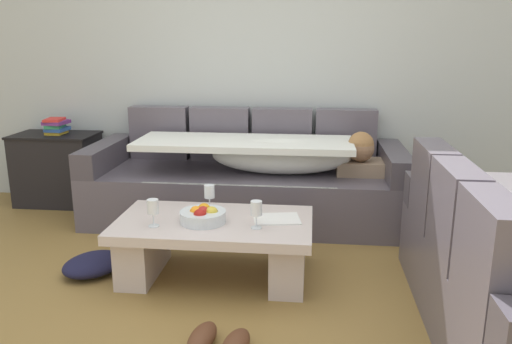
{
  "coord_description": "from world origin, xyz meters",
  "views": [
    {
      "loc": [
        0.55,
        -2.41,
        1.45
      ],
      "look_at": [
        0.16,
        1.06,
        0.55
      ],
      "focal_mm": 36.01,
      "sensor_mm": 36.0,
      "label": 1
    }
  ],
  "objects": [
    {
      "name": "wine_glass_far_back",
      "position": [
        -0.1,
        0.71,
        0.5
      ],
      "size": [
        0.07,
        0.07,
        0.17
      ],
      "color": "silver",
      "rests_on": "coffee_table"
    },
    {
      "name": "couch_along_wall",
      "position": [
        0.06,
        1.63,
        0.33
      ],
      "size": [
        2.54,
        0.92,
        0.88
      ],
      "color": "#58515C",
      "rests_on": "ground_plane"
    },
    {
      "name": "book_stack_on_cabinet",
      "position": [
        -1.7,
        1.85,
        0.71
      ],
      "size": [
        0.19,
        0.23,
        0.14
      ],
      "color": "gold",
      "rests_on": "side_cabinet"
    },
    {
      "name": "coffee_table",
      "position": [
        -0.04,
        0.52,
        0.24
      ],
      "size": [
        1.2,
        0.68,
        0.38
      ],
      "color": "beige",
      "rests_on": "ground_plane"
    },
    {
      "name": "side_cabinet",
      "position": [
        -1.73,
        1.85,
        0.32
      ],
      "size": [
        0.72,
        0.44,
        0.64
      ],
      "color": "black",
      "rests_on": "ground_plane"
    },
    {
      "name": "wine_glass_near_right",
      "position": [
        0.24,
        0.41,
        0.5
      ],
      "size": [
        0.07,
        0.07,
        0.17
      ],
      "color": "silver",
      "rests_on": "coffee_table"
    },
    {
      "name": "open_magazine",
      "position": [
        0.34,
        0.56,
        0.39
      ],
      "size": [
        0.31,
        0.26,
        0.01
      ],
      "primitive_type": "cube",
      "rotation": [
        0.0,
        0.0,
        0.18
      ],
      "color": "white",
      "rests_on": "coffee_table"
    },
    {
      "name": "pair_of_shoes",
      "position": [
        0.13,
        -0.26,
        0.04
      ],
      "size": [
        0.33,
        0.33,
        0.09
      ],
      "color": "#59331E",
      "rests_on": "ground_plane"
    },
    {
      "name": "ground_plane",
      "position": [
        0.0,
        0.0,
        0.0
      ],
      "size": [
        14.0,
        14.0,
        0.0
      ],
      "primitive_type": "plane",
      "color": "olive"
    },
    {
      "name": "fruit_bowl",
      "position": [
        -0.1,
        0.47,
        0.42
      ],
      "size": [
        0.28,
        0.28,
        0.1
      ],
      "color": "silver",
      "rests_on": "coffee_table"
    },
    {
      "name": "back_wall",
      "position": [
        0.0,
        2.15,
        1.35
      ],
      "size": [
        9.0,
        0.1,
        2.7
      ],
      "primitive_type": "cube",
      "color": "#B7BFBE",
      "rests_on": "ground_plane"
    },
    {
      "name": "crumpled_garment",
      "position": [
        -0.82,
        0.49,
        0.06
      ],
      "size": [
        0.49,
        0.51,
        0.12
      ],
      "primitive_type": "ellipsoid",
      "rotation": [
        0.0,
        0.0,
        0.98
      ],
      "color": "#191933",
      "rests_on": "ground_plane"
    },
    {
      "name": "wine_glass_near_left",
      "position": [
        -0.37,
        0.37,
        0.5
      ],
      "size": [
        0.07,
        0.07,
        0.17
      ],
      "color": "silver",
      "rests_on": "coffee_table"
    }
  ]
}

